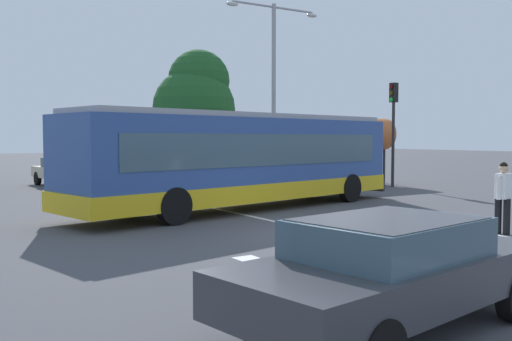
% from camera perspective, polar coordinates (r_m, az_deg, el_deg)
% --- Properties ---
extents(ground_plane, '(160.00, 160.00, 0.00)m').
position_cam_1_polar(ground_plane, '(14.13, 8.44, -6.08)').
color(ground_plane, '#47474C').
extents(city_transit_bus, '(12.56, 5.07, 3.06)m').
position_cam_1_polar(city_transit_bus, '(18.29, -1.20, 1.08)').
color(city_transit_bus, black).
rests_on(city_transit_bus, ground_plane).
extents(pedestrian_crossing_street, '(0.57, 0.36, 1.72)m').
position_cam_1_polar(pedestrian_crossing_street, '(14.74, 23.46, -2.14)').
color(pedestrian_crossing_street, black).
rests_on(pedestrian_crossing_street, ground_plane).
extents(foreground_sedan, '(4.73, 2.51, 1.35)m').
position_cam_1_polar(foreground_sedan, '(7.04, 13.36, -9.31)').
color(foreground_sedan, black).
rests_on(foreground_sedan, ground_plane).
extents(parked_car_champagne, '(2.16, 4.63, 1.35)m').
position_cam_1_polar(parked_car_champagne, '(28.49, -18.62, 0.04)').
color(parked_car_champagne, black).
rests_on(parked_car_champagne, ground_plane).
extents(parked_car_blue, '(2.32, 4.68, 1.35)m').
position_cam_1_polar(parked_car_blue, '(28.66, -13.19, 0.14)').
color(parked_car_blue, black).
rests_on(parked_car_blue, ground_plane).
extents(parked_car_teal, '(2.29, 4.67, 1.35)m').
position_cam_1_polar(parked_car_teal, '(29.71, -7.82, 0.31)').
color(parked_car_teal, black).
rests_on(parked_car_teal, ground_plane).
extents(parked_car_charcoal, '(1.97, 4.55, 1.35)m').
position_cam_1_polar(parked_car_charcoal, '(30.92, -3.14, 0.45)').
color(parked_car_charcoal, black).
rests_on(parked_car_charcoal, ground_plane).
extents(traffic_light_far_corner, '(0.33, 0.32, 4.84)m').
position_cam_1_polar(traffic_light_far_corner, '(27.42, 13.57, 5.18)').
color(traffic_light_far_corner, '#28282B').
rests_on(traffic_light_far_corner, ground_plane).
extents(bus_stop_shelter, '(4.83, 1.54, 3.25)m').
position_cam_1_polar(bus_stop_shelter, '(27.72, 9.24, 3.50)').
color(bus_stop_shelter, '#28282B').
rests_on(bus_stop_shelter, ground_plane).
extents(twin_arm_street_lamp, '(5.09, 0.32, 8.56)m').
position_cam_1_polar(twin_arm_street_lamp, '(27.24, 1.79, 9.71)').
color(twin_arm_street_lamp, '#939399').
rests_on(twin_arm_street_lamp, ground_plane).
extents(background_tree_right, '(4.93, 4.93, 7.57)m').
position_cam_1_polar(background_tree_right, '(34.48, -6.08, 6.94)').
color(background_tree_right, brown).
rests_on(background_tree_right, ground_plane).
extents(crosswalk_painted_stripes, '(6.62, 3.15, 0.01)m').
position_cam_1_polar(crosswalk_painted_stripes, '(11.89, 15.58, -7.93)').
color(crosswalk_painted_stripes, silver).
rests_on(crosswalk_painted_stripes, ground_plane).
extents(lane_center_line, '(0.16, 24.00, 0.01)m').
position_cam_1_polar(lane_center_line, '(15.46, 2.47, -5.23)').
color(lane_center_line, silver).
rests_on(lane_center_line, ground_plane).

